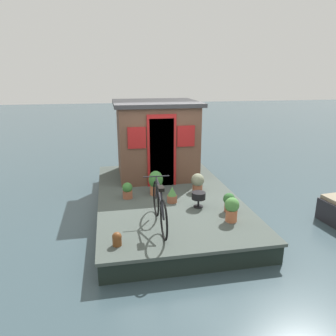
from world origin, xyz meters
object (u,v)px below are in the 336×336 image
object	(u,v)px
mooring_bollard	(117,239)
bicycle	(160,206)
houseboat_cabin	(156,139)
potted_plant_rosemary	(232,209)
potted_plant_basil	(156,182)
charcoal_grill	(199,196)
potted_plant_sage	(127,190)
potted_plant_succulent	(229,201)
potted_plant_ivy	(198,182)
potted_plant_geranium	(172,195)

from	to	relation	value
mooring_bollard	bicycle	bearing A→B (deg)	-55.09
houseboat_cabin	potted_plant_rosemary	bearing A→B (deg)	-163.21
potted_plant_basil	mooring_bollard	distance (m)	2.39
charcoal_grill	mooring_bollard	size ratio (longest dim) A/B	1.40
potted_plant_sage	potted_plant_basil	bearing A→B (deg)	-81.23
houseboat_cabin	potted_plant_sage	xyz separation A→B (m)	(-1.62, 0.91, -0.84)
potted_plant_succulent	potted_plant_sage	world-z (taller)	potted_plant_succulent
bicycle	potted_plant_rosemary	world-z (taller)	bicycle
potted_plant_basil	mooring_bollard	bearing A→B (deg)	155.74
potted_plant_ivy	potted_plant_sage	world-z (taller)	potted_plant_ivy
potted_plant_succulent	potted_plant_geranium	size ratio (longest dim) A/B	1.10
potted_plant_rosemary	potted_plant_sage	size ratio (longest dim) A/B	1.30
houseboat_cabin	bicycle	world-z (taller)	houseboat_cabin
potted_plant_ivy	mooring_bollard	bearing A→B (deg)	137.76
potted_plant_sage	potted_plant_basil	size ratio (longest dim) A/B	0.64
potted_plant_succulent	potted_plant_basil	xyz separation A→B (m)	(1.23, 1.32, 0.08)
potted_plant_ivy	potted_plant_geranium	size ratio (longest dim) A/B	1.24
potted_plant_succulent	bicycle	bearing A→B (deg)	104.32
bicycle	potted_plant_geranium	size ratio (longest dim) A/B	4.68
bicycle	potted_plant_basil	size ratio (longest dim) A/B	2.93
potted_plant_basil	houseboat_cabin	bearing A→B (deg)	-9.31
bicycle	potted_plant_sage	distance (m)	1.60
potted_plant_geranium	potted_plant_rosemary	distance (m)	1.47
charcoal_grill	potted_plant_geranium	bearing A→B (deg)	54.52
bicycle	potted_plant_basil	distance (m)	1.63
potted_plant_ivy	potted_plant_geranium	bearing A→B (deg)	127.23
potted_plant_geranium	charcoal_grill	size ratio (longest dim) A/B	1.09
potted_plant_geranium	charcoal_grill	world-z (taller)	potted_plant_geranium
potted_plant_geranium	potted_plant_rosemary	world-z (taller)	potted_plant_rosemary
houseboat_cabin	potted_plant_geranium	size ratio (longest dim) A/B	6.19
potted_plant_sage	potted_plant_basil	distance (m)	0.68
potted_plant_ivy	potted_plant_geranium	xyz separation A→B (m)	(-0.56, 0.74, -0.07)
potted_plant_rosemary	mooring_bollard	size ratio (longest dim) A/B	2.04
potted_plant_sage	potted_plant_geranium	bearing A→B (deg)	-114.64
houseboat_cabin	charcoal_grill	world-z (taller)	houseboat_cabin
houseboat_cabin	potted_plant_succulent	distance (m)	3.06
potted_plant_geranium	charcoal_grill	distance (m)	0.62
bicycle	potted_plant_ivy	xyz separation A→B (m)	(1.64, -1.19, -0.15)
houseboat_cabin	mooring_bollard	size ratio (longest dim) A/B	9.43
houseboat_cabin	potted_plant_ivy	size ratio (longest dim) A/B	5.00
potted_plant_ivy	potted_plant_succulent	bearing A→B (deg)	-166.32
potted_plant_geranium	potted_plant_ivy	bearing A→B (deg)	-52.77
houseboat_cabin	potted_plant_sage	bearing A→B (deg)	150.48
charcoal_grill	mooring_bollard	distance (m)	2.18
charcoal_grill	potted_plant_sage	bearing A→B (deg)	61.35
potted_plant_succulent	potted_plant_basil	size ratio (longest dim) A/B	0.69
houseboat_cabin	potted_plant_geranium	xyz separation A→B (m)	(-2.05, -0.03, -0.86)
houseboat_cabin	potted_plant_succulent	bearing A→B (deg)	-158.58
houseboat_cabin	potted_plant_geranium	world-z (taller)	houseboat_cabin
potted_plant_succulent	potted_plant_basil	world-z (taller)	potted_plant_basil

